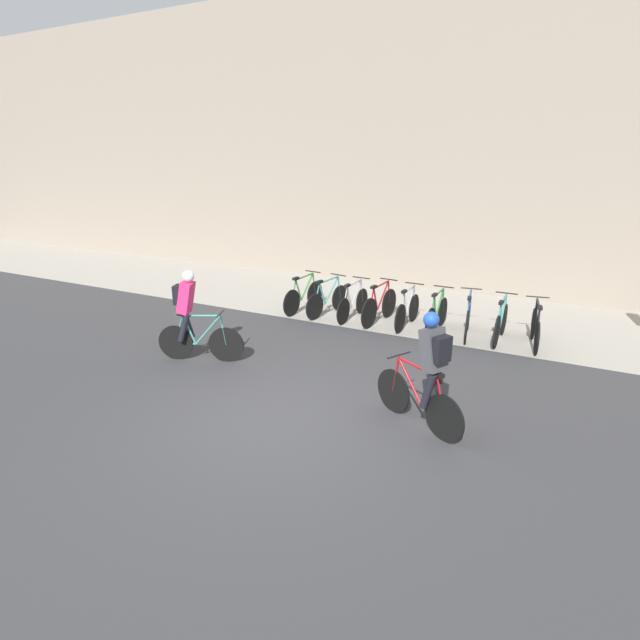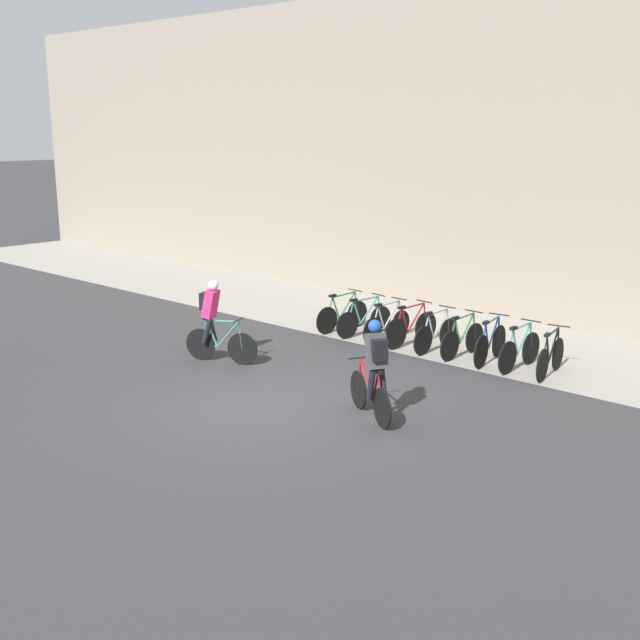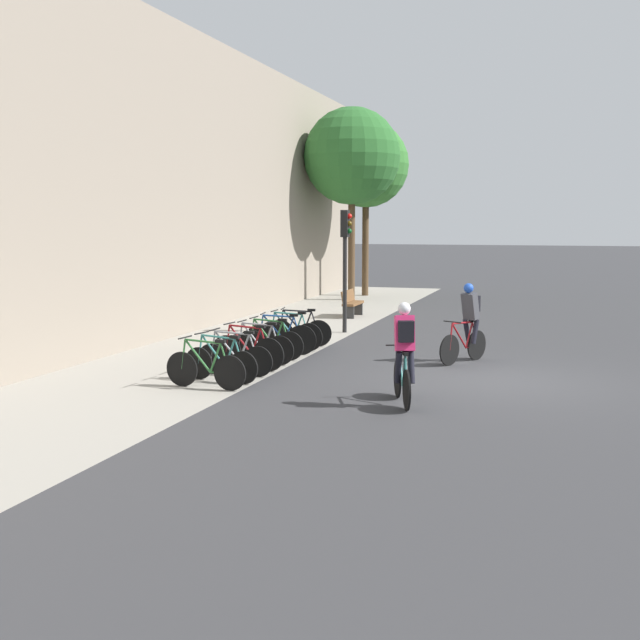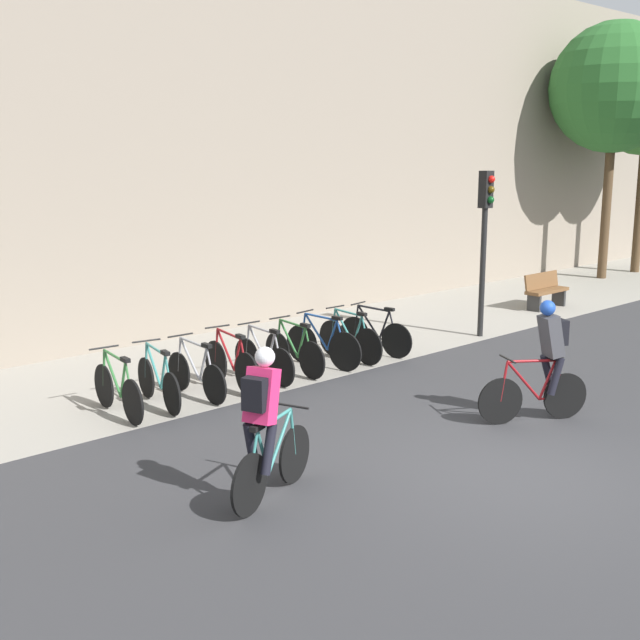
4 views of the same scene
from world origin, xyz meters
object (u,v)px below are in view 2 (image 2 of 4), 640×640
Objects in this scene: cyclist_grey at (374,368)px; parked_bike_0 at (342,315)px; parked_bike_8 at (550,357)px; parked_bike_5 at (462,339)px; parked_bike_4 at (436,334)px; parked_bike_7 at (520,350)px; parked_bike_1 at (364,319)px; cyclist_pink at (214,319)px; parked_bike_2 at (387,324)px; parked_bike_6 at (490,344)px; parked_bike_3 at (411,328)px.

cyclist_grey is 1.04× the size of parked_bike_0.
parked_bike_5 is at bearing 180.00° from parked_bike_8.
parked_bike_7 is (2.07, 0.00, 0.01)m from parked_bike_4.
cyclist_grey is 1.05× the size of parked_bike_1.
cyclist_pink is 1.07× the size of parked_bike_7.
cyclist_pink is 1.09× the size of parked_bike_4.
parked_bike_1 reaches higher than parked_bike_2.
parked_bike_4 is 1.38m from parked_bike_6.
parked_bike_7 is at bearing 36.92° from cyclist_pink.
parked_bike_8 is (1.08, 4.38, -0.54)m from cyclist_grey.
parked_bike_5 reaches higher than parked_bike_2.
parked_bike_5 is (3.45, 0.00, -0.00)m from parked_bike_0.
parked_bike_2 is (-3.06, 4.38, -0.56)m from cyclist_grey.
cyclist_grey is at bearing -55.02° from parked_bike_2.
parked_bike_5 is 1.38m from parked_bike_7.
parked_bike_2 is at bearing -179.97° from parked_bike_7.
parked_bike_6 is at bearing 0.02° from parked_bike_4.
cyclist_pink is at bearing -121.62° from parked_bike_3.
parked_bike_4 is 1.00× the size of parked_bike_5.
parked_bike_6 is (4.14, 0.00, 0.02)m from parked_bike_0.
parked_bike_0 is at bearing -179.99° from parked_bike_5.
parked_bike_3 is at bearing 118.47° from cyclist_grey.
parked_bike_8 is at bearing 0.01° from parked_bike_0.
parked_bike_2 is 1.03× the size of parked_bike_5.
cyclist_pink is at bearing -104.48° from parked_bike_1.
parked_bike_3 is 2.07m from parked_bike_6.
parked_bike_1 is 0.97× the size of parked_bike_3.
parked_bike_1 is at bearing -179.97° from parked_bike_6.
parked_bike_6 reaches higher than parked_bike_2.
cyclist_pink is at bearing -94.54° from parked_bike_0.
parked_bike_6 is 1.38m from parked_bike_8.
parked_bike_5 is (2.07, 0.00, 0.01)m from parked_bike_2.
parked_bike_8 is at bearing -0.00° from parked_bike_3.
parked_bike_6 reaches higher than parked_bike_1.
parked_bike_6 is at bearing 40.95° from cyclist_pink.
cyclist_pink is 1.03× the size of parked_bike_3.
parked_bike_0 reaches higher than parked_bike_2.
parked_bike_0 is at bearing 179.97° from parked_bike_2.
cyclist_grey is 6.26m from parked_bike_0.
parked_bike_3 is 1.01× the size of parked_bike_6.
parked_bike_6 is (0.69, 0.00, 0.02)m from parked_bike_5.
parked_bike_2 is at bearing -0.03° from parked_bike_0.
parked_bike_8 is at bearing 76.18° from cyclist_grey.
parked_bike_1 is 2.76m from parked_bike_5.
parked_bike_8 is (4.83, 0.00, 0.01)m from parked_bike_1.
parked_bike_6 reaches higher than parked_bike_4.
cyclist_pink reaches higher than parked_bike_6.
parked_bike_0 is 5.52m from parked_bike_8.
cyclist_pink reaches higher than parked_bike_7.
cyclist_grey reaches higher than parked_bike_1.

